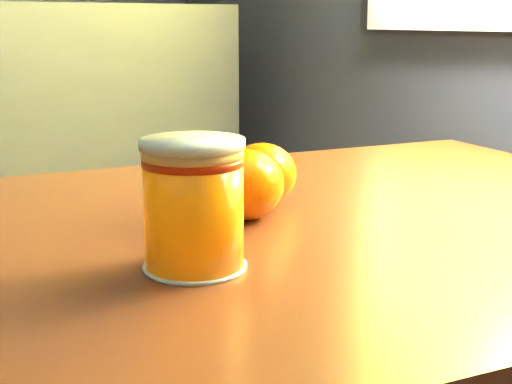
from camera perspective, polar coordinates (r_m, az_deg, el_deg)
table at (r=0.71m, az=2.51°, el=-8.97°), size 1.00×0.78×0.68m
juice_glass at (r=0.54m, az=-5.01°, el=-1.09°), size 0.08×0.08×0.10m
orange_front at (r=0.68m, az=-0.95°, el=0.59°), size 0.10×0.10×0.07m
orange_back at (r=0.74m, az=0.48°, el=1.49°), size 0.10×0.10×0.06m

